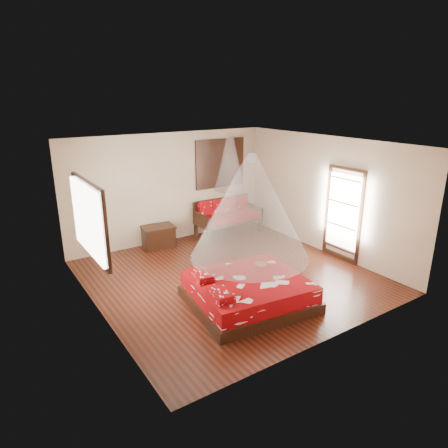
{
  "coord_description": "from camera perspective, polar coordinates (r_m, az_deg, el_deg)",
  "views": [
    {
      "loc": [
        -4.37,
        -6.38,
        3.71
      ],
      "look_at": [
        -0.06,
        0.14,
        1.15
      ],
      "focal_mm": 32.0,
      "sensor_mm": 36.0,
      "label": 1
    }
  ],
  "objects": [
    {
      "name": "room",
      "position": [
        8.07,
        0.91,
        1.51
      ],
      "size": [
        5.54,
        5.54,
        2.84
      ],
      "color": "black",
      "rests_on": "ground"
    },
    {
      "name": "bed",
      "position": [
        7.43,
        3.4,
        -9.64
      ],
      "size": [
        2.28,
        2.11,
        0.64
      ],
      "rotation": [
        0.0,
        0.0,
        -0.12
      ],
      "color": "black",
      "rests_on": "floor"
    },
    {
      "name": "daybed",
      "position": [
        11.03,
        0.42,
        1.35
      ],
      "size": [
        1.81,
        0.81,
        0.95
      ],
      "color": "black",
      "rests_on": "floor"
    },
    {
      "name": "storage_chest",
      "position": [
        10.22,
        -9.34,
        -1.74
      ],
      "size": [
        0.84,
        0.66,
        0.54
      ],
      "rotation": [
        0.0,
        0.0,
        -0.11
      ],
      "color": "black",
      "rests_on": "floor"
    },
    {
      "name": "shutter_panel",
      "position": [
        10.98,
        -0.55,
        8.67
      ],
      "size": [
        1.52,
        0.06,
        1.32
      ],
      "color": "black",
      "rests_on": "wall_back"
    },
    {
      "name": "window_left",
      "position": [
        7.07,
        -18.48,
        0.68
      ],
      "size": [
        0.1,
        1.74,
        1.34
      ],
      "color": "black",
      "rests_on": "wall_left"
    },
    {
      "name": "glazed_door",
      "position": [
        9.52,
        16.64,
        1.26
      ],
      "size": [
        0.08,
        1.02,
        2.16
      ],
      "color": "black",
      "rests_on": "floor"
    },
    {
      "name": "wine_tray",
      "position": [
        7.89,
        5.26,
        -5.54
      ],
      "size": [
        0.24,
        0.24,
        0.2
      ],
      "rotation": [
        0.0,
        0.0,
        0.4
      ],
      "color": "brown",
      "rests_on": "bed"
    },
    {
      "name": "mosquito_net_main",
      "position": [
        6.84,
        3.78,
        2.33
      ],
      "size": [
        2.1,
        2.1,
        1.8
      ],
      "primitive_type": "cone",
      "color": "white",
      "rests_on": "ceiling"
    },
    {
      "name": "mosquito_net_daybed",
      "position": [
        10.58,
        0.84,
        8.86
      ],
      "size": [
        0.82,
        0.82,
        1.5
      ],
      "primitive_type": "cone",
      "color": "white",
      "rests_on": "ceiling"
    }
  ]
}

